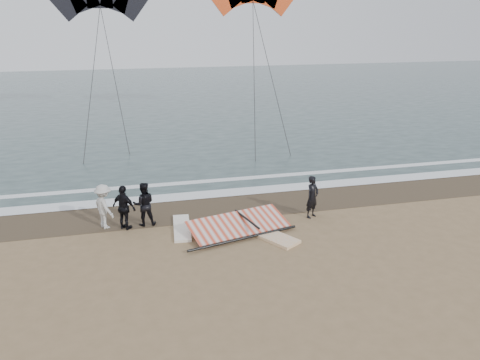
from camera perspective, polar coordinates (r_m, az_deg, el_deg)
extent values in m
plane|color=#8C704C|center=(14.96, 1.08, -9.63)|extent=(120.00, 120.00, 0.00)
cube|color=#233838|center=(46.36, -9.39, 10.02)|extent=(120.00, 54.00, 0.02)
cube|color=#4C3D2B|center=(18.93, -2.35, -3.21)|extent=(120.00, 2.80, 0.01)
cube|color=white|center=(20.20, -3.13, -1.68)|extent=(120.00, 0.90, 0.01)
cube|color=white|center=(21.77, -3.95, -0.13)|extent=(120.00, 0.45, 0.01)
imported|color=black|center=(17.85, 8.81, -2.04)|extent=(0.71, 0.64, 1.64)
cube|color=silver|center=(16.55, 2.97, -6.46)|extent=(2.05, 2.69, 0.11)
cube|color=white|center=(17.06, -7.10, -5.80)|extent=(0.76, 2.23, 0.09)
imported|color=black|center=(17.31, -11.63, -2.89)|extent=(0.80, 0.63, 1.64)
imported|color=black|center=(17.13, -13.94, -3.30)|extent=(1.00, 0.93, 1.66)
imported|color=beige|center=(17.44, -16.24, -3.12)|extent=(1.06, 1.22, 1.64)
cube|color=black|center=(17.24, -1.28, -5.38)|extent=(2.51, 1.14, 0.09)
cube|color=red|center=(16.64, -0.17, -5.36)|extent=(3.79, 2.18, 0.38)
cylinder|color=black|center=(16.04, 0.49, -7.10)|extent=(4.03, 1.07, 0.09)
cylinder|color=black|center=(16.64, 0.84, -4.79)|extent=(0.49, 1.75, 0.07)
cylinder|color=#262626|center=(29.26, 1.71, 13.27)|extent=(0.04, 0.04, 13.73)
cylinder|color=#262626|center=(29.85, 3.63, 13.36)|extent=(0.04, 0.04, 13.00)
cylinder|color=#262626|center=(30.56, -17.48, 12.38)|extent=(0.04, 0.04, 14.30)
cylinder|color=#262626|center=(31.11, -15.21, 12.69)|extent=(0.04, 0.04, 13.31)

